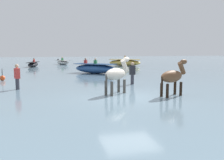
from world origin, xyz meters
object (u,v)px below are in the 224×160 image
object	(u,v)px
horse_trailing_bay	(173,77)
boat_distant_west	(33,64)
boat_mid_channel	(95,68)
person_wading_mid	(17,79)
horse_lead_pinto	(116,75)
channel_buoy	(2,78)
boat_mid_outer	(63,62)
person_wading_close	(132,75)
boat_far_inshore	(125,63)

from	to	relation	value
horse_trailing_bay	boat_distant_west	bearing A→B (deg)	109.17
boat_distant_west	horse_trailing_bay	bearing A→B (deg)	-70.83
boat_mid_channel	person_wading_mid	world-z (taller)	person_wading_mid
horse_lead_pinto	boat_distant_west	xyz separation A→B (m)	(-4.87, 19.55, -0.62)
channel_buoy	boat_mid_outer	bearing A→B (deg)	73.48
boat_mid_outer	person_wading_close	distance (m)	20.38
boat_far_inshore	person_wading_close	bearing A→B (deg)	-105.24
horse_trailing_bay	boat_mid_channel	world-z (taller)	horse_trailing_bay
horse_trailing_bay	person_wading_mid	world-z (taller)	horse_trailing_bay
boat_mid_channel	boat_mid_outer	bearing A→B (deg)	99.19
person_wading_close	horse_lead_pinto	bearing A→B (deg)	-121.42
horse_lead_pinto	boat_far_inshore	world-z (taller)	horse_lead_pinto
person_wading_close	horse_trailing_bay	bearing A→B (deg)	-82.04
boat_far_inshore	boat_distant_west	size ratio (longest dim) A/B	1.35
boat_distant_west	channel_buoy	xyz separation A→B (m)	(-1.25, -12.92, -0.10)
person_wading_mid	horse_trailing_bay	bearing A→B (deg)	-27.35
horse_lead_pinto	channel_buoy	size ratio (longest dim) A/B	2.54
horse_lead_pinto	person_wading_mid	bearing A→B (deg)	152.07
horse_trailing_bay	person_wading_close	world-z (taller)	horse_trailing_bay
boat_mid_outer	channel_buoy	distance (m)	17.11
person_wading_close	boat_far_inshore	bearing A→B (deg)	74.76
boat_mid_channel	channel_buoy	bearing A→B (deg)	-152.61
boat_distant_west	boat_mid_outer	distance (m)	5.02
horse_lead_pinto	boat_far_inshore	distance (m)	19.27
boat_far_inshore	boat_mid_outer	bearing A→B (deg)	146.86
boat_far_inshore	person_wading_mid	bearing A→B (deg)	-123.99
boat_distant_west	person_wading_close	bearing A→B (deg)	-68.31
person_wading_mid	boat_far_inshore	bearing A→B (deg)	56.01
boat_far_inshore	person_wading_close	xyz separation A→B (m)	(-4.21, -15.44, 0.16)
boat_far_inshore	boat_distant_west	bearing A→B (deg)	173.52
person_wading_close	channel_buoy	bearing A→B (deg)	154.55
horse_lead_pinto	boat_mid_channel	bearing A→B (deg)	85.43
boat_far_inshore	channel_buoy	xyz separation A→B (m)	(-12.09, -11.69, -0.22)
boat_distant_west	channel_buoy	world-z (taller)	boat_distant_west
horse_trailing_bay	boat_far_inshore	size ratio (longest dim) A/B	0.48
boat_far_inshore	channel_buoy	distance (m)	16.82
horse_lead_pinto	channel_buoy	xyz separation A→B (m)	(-6.12, 6.63, -0.72)
boat_far_inshore	person_wading_close	distance (m)	16.01
boat_far_inshore	person_wading_mid	size ratio (longest dim) A/B	2.50
horse_trailing_bay	boat_far_inshore	bearing A→B (deg)	79.39
person_wading_mid	person_wading_close	distance (m)	6.47
boat_distant_west	person_wading_mid	bearing A→B (deg)	-89.44
boat_mid_outer	boat_mid_channel	world-z (taller)	boat_mid_channel
horse_trailing_bay	person_wading_close	xyz separation A→B (m)	(-0.56, 4.02, -0.28)
boat_far_inshore	boat_distant_west	xyz separation A→B (m)	(-10.84, 1.23, -0.13)
boat_far_inshore	person_wading_close	world-z (taller)	person_wading_close
boat_mid_channel	person_wading_mid	distance (m)	9.50
person_wading_mid	person_wading_close	size ratio (longest dim) A/B	1.00
boat_distant_west	person_wading_mid	distance (m)	17.06
horse_trailing_bay	boat_mid_channel	size ratio (longest dim) A/B	0.50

